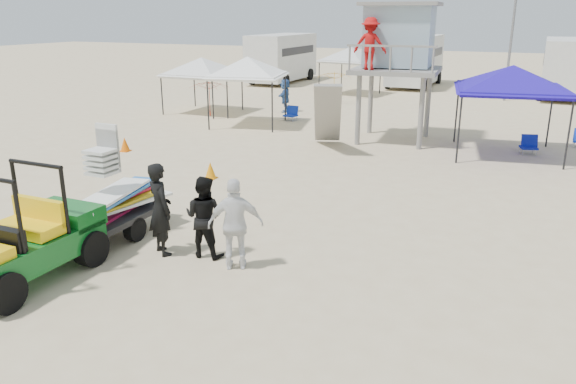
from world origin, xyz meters
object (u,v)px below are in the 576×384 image
at_px(utility_cart, 19,231).
at_px(man_left, 160,209).
at_px(canopy_blue, 513,70).
at_px(lifeguard_tower, 396,41).
at_px(surf_trailer, 110,198).

bearing_deg(utility_cart, man_left, 53.22).
bearing_deg(utility_cart, canopy_blue, 62.21).
relative_size(utility_cart, lifeguard_tower, 0.56).
xyz_separation_m(surf_trailer, man_left, (1.52, -0.30, 0.06)).
bearing_deg(lifeguard_tower, surf_trailer, -104.22).
bearing_deg(man_left, utility_cart, 85.16).
bearing_deg(lifeguard_tower, utility_cart, -102.01).
relative_size(man_left, canopy_blue, 0.48).
distance_m(utility_cart, man_left, 2.54).
xyz_separation_m(utility_cart, surf_trailer, (0.01, 2.34, -0.09)).
height_order(utility_cart, canopy_blue, canopy_blue).
distance_m(man_left, canopy_blue, 13.10).
bearing_deg(surf_trailer, utility_cart, -90.13).
height_order(man_left, lifeguard_tower, lifeguard_tower).
relative_size(surf_trailer, lifeguard_tower, 0.51).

